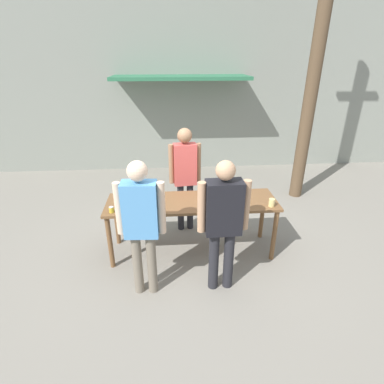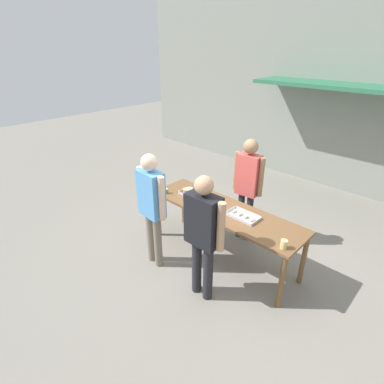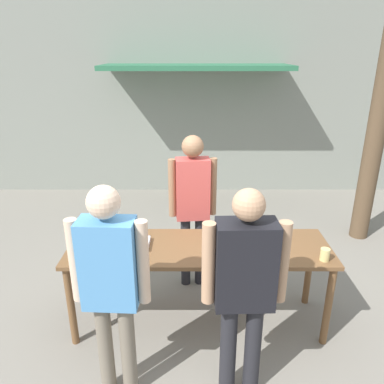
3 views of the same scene
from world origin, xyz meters
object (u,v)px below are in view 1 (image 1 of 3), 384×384
(food_tray_sausages, at_px, (145,201))
(beer_cup, at_px, (272,203))
(condiment_jar_mustard, at_px, (111,210))
(person_customer_with_cup, at_px, (223,217))
(person_server_behind_table, at_px, (185,171))
(person_customer_holding_hotdog, at_px, (141,219))
(food_tray_buns, at_px, (214,199))
(condiment_jar_ketchup, at_px, (118,209))
(utility_pole, at_px, (317,53))

(food_tray_sausages, distance_m, beer_cup, 1.85)
(condiment_jar_mustard, height_order, person_customer_with_cup, person_customer_with_cup)
(condiment_jar_mustard, height_order, person_server_behind_table, person_server_behind_table)
(food_tray_sausages, xyz_separation_m, beer_cup, (1.83, -0.27, 0.04))
(person_customer_holding_hotdog, xyz_separation_m, person_customer_with_cup, (1.00, 0.01, -0.03))
(beer_cup, bearing_deg, condiment_jar_mustard, -179.77)
(person_server_behind_table, bearing_deg, food_tray_buns, -65.13)
(condiment_jar_mustard, height_order, beer_cup, beer_cup)
(person_server_behind_table, distance_m, person_customer_holding_hotdog, 1.66)
(food_tray_sausages, xyz_separation_m, condiment_jar_mustard, (-0.45, -0.28, 0.03))
(person_customer_with_cup, bearing_deg, food_tray_sausages, -42.05)
(food_tray_sausages, bearing_deg, person_server_behind_table, 47.05)
(condiment_jar_ketchup, bearing_deg, person_customer_with_cup, -23.36)
(food_tray_sausages, bearing_deg, utility_pole, 31.05)
(food_tray_buns, relative_size, beer_cup, 4.08)
(person_server_behind_table, height_order, person_customer_holding_hotdog, person_server_behind_table)
(food_tray_buns, xyz_separation_m, beer_cup, (0.79, -0.27, 0.04))
(food_tray_sausages, height_order, condiment_jar_ketchup, condiment_jar_ketchup)
(person_customer_holding_hotdog, bearing_deg, food_tray_buns, -136.43)
(food_tray_buns, xyz_separation_m, person_customer_holding_hotdog, (-1.01, -0.87, 0.20))
(food_tray_buns, relative_size, condiment_jar_mustard, 5.54)
(beer_cup, xyz_separation_m, utility_pole, (1.35, 2.18, 1.96))
(food_tray_sausages, xyz_separation_m, person_customer_holding_hotdog, (0.02, -0.87, 0.20))
(person_customer_holding_hotdog, relative_size, person_customer_with_cup, 1.02)
(condiment_jar_ketchup, bearing_deg, person_customer_holding_hotdog, -58.41)
(food_tray_buns, distance_m, person_customer_with_cup, 0.87)
(food_tray_buns, bearing_deg, condiment_jar_ketchup, -169.13)
(condiment_jar_mustard, bearing_deg, person_server_behind_table, 41.51)
(food_tray_sausages, distance_m, food_tray_buns, 1.03)
(food_tray_sausages, height_order, utility_pole, utility_pole)
(food_tray_sausages, bearing_deg, beer_cup, -8.29)
(condiment_jar_mustard, relative_size, utility_pole, 0.01)
(condiment_jar_ketchup, height_order, person_customer_holding_hotdog, person_customer_holding_hotdog)
(food_tray_sausages, relative_size, food_tray_buns, 0.88)
(condiment_jar_ketchup, height_order, utility_pole, utility_pole)
(food_tray_sausages, height_order, person_customer_with_cup, person_customer_with_cup)
(food_tray_sausages, relative_size, condiment_jar_ketchup, 4.89)
(food_tray_sausages, relative_size, person_server_behind_table, 0.23)
(person_customer_with_cup, bearing_deg, person_server_behind_table, -77.88)
(person_customer_holding_hotdog, distance_m, person_customer_with_cup, 1.00)
(food_tray_sausages, height_order, person_customer_holding_hotdog, person_customer_holding_hotdog)
(beer_cup, distance_m, person_customer_holding_hotdog, 1.91)
(condiment_jar_ketchup, bearing_deg, food_tray_sausages, 36.99)
(food_tray_buns, height_order, condiment_jar_ketchup, condiment_jar_ketchup)
(condiment_jar_ketchup, bearing_deg, food_tray_buns, 10.87)
(person_server_behind_table, distance_m, utility_pole, 3.35)
(condiment_jar_ketchup, distance_m, person_customer_holding_hotdog, 0.73)
(beer_cup, distance_m, person_customer_with_cup, 1.01)
(condiment_jar_mustard, bearing_deg, food_tray_sausages, 31.69)
(food_tray_sausages, distance_m, condiment_jar_mustard, 0.52)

